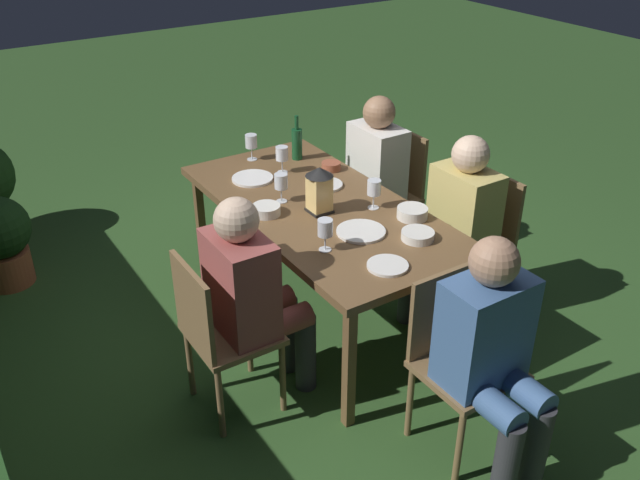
# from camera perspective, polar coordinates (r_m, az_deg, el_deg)

# --- Properties ---
(ground_plane) EXTENTS (16.00, 16.00, 0.00)m
(ground_plane) POSITION_cam_1_polar(r_m,az_deg,el_deg) (4.25, 0.00, -6.20)
(ground_plane) COLOR #2D5123
(dining_table) EXTENTS (1.84, 0.90, 0.75)m
(dining_table) POSITION_cam_1_polar(r_m,az_deg,el_deg) (3.89, 0.00, 2.19)
(dining_table) COLOR brown
(dining_table) RESTS_ON ground
(chair_side_left_a) EXTENTS (0.42, 0.40, 0.87)m
(chair_side_left_a) POSITION_cam_1_polar(r_m,az_deg,el_deg) (4.19, 12.89, 0.22)
(chair_side_left_a) COLOR brown
(chair_side_left_a) RESTS_ON ground
(person_in_mustard) EXTENTS (0.38, 0.47, 1.15)m
(person_in_mustard) POSITION_cam_1_polar(r_m,az_deg,el_deg) (3.99, 11.12, 1.39)
(person_in_mustard) COLOR tan
(person_in_mustard) RESTS_ON ground
(chair_head_near) EXTENTS (0.40, 0.42, 0.87)m
(chair_head_near) POSITION_cam_1_polar(r_m,az_deg,el_deg) (3.24, 11.39, -9.23)
(chair_head_near) COLOR brown
(chair_head_near) RESTS_ON ground
(person_in_blue) EXTENTS (0.48, 0.38, 1.15)m
(person_in_blue) POSITION_cam_1_polar(r_m,az_deg,el_deg) (3.04, 14.19, -8.85)
(person_in_blue) COLOR #426699
(person_in_blue) RESTS_ON ground
(chair_side_right_a) EXTENTS (0.42, 0.40, 0.87)m
(chair_side_right_a) POSITION_cam_1_polar(r_m,az_deg,el_deg) (3.35, -8.41, -7.39)
(chair_side_right_a) COLOR brown
(chair_side_right_a) RESTS_ON ground
(person_in_rust) EXTENTS (0.38, 0.47, 1.15)m
(person_in_rust) POSITION_cam_1_polar(r_m,az_deg,el_deg) (3.33, -5.56, -4.25)
(person_in_rust) COLOR #9E4C47
(person_in_rust) RESTS_ON ground
(chair_side_left_b) EXTENTS (0.42, 0.40, 0.87)m
(chair_side_left_b) POSITION_cam_1_polar(r_m,az_deg,el_deg) (4.73, 5.92, 4.35)
(chair_side_left_b) COLOR brown
(chair_side_left_b) RESTS_ON ground
(person_in_cream) EXTENTS (0.38, 0.47, 1.15)m
(person_in_cream) POSITION_cam_1_polar(r_m,az_deg,el_deg) (4.56, 4.07, 5.53)
(person_in_cream) COLOR white
(person_in_cream) RESTS_ON ground
(lantern_centerpiece) EXTENTS (0.15, 0.15, 0.27)m
(lantern_centerpiece) POSITION_cam_1_polar(r_m,az_deg,el_deg) (3.73, -0.06, 4.40)
(lantern_centerpiece) COLOR black
(lantern_centerpiece) RESTS_ON dining_table
(green_bottle_on_table) EXTENTS (0.07, 0.07, 0.29)m
(green_bottle_on_table) POSITION_cam_1_polar(r_m,az_deg,el_deg) (4.44, -1.93, 8.06)
(green_bottle_on_table) COLOR #144723
(green_bottle_on_table) RESTS_ON dining_table
(wine_glass_a) EXTENTS (0.08, 0.08, 0.17)m
(wine_glass_a) POSITION_cam_1_polar(r_m,az_deg,el_deg) (3.79, 4.50, 4.26)
(wine_glass_a) COLOR silver
(wine_glass_a) RESTS_ON dining_table
(wine_glass_b) EXTENTS (0.08, 0.08, 0.17)m
(wine_glass_b) POSITION_cam_1_polar(r_m,az_deg,el_deg) (4.44, -5.73, 8.06)
(wine_glass_b) COLOR silver
(wine_glass_b) RESTS_ON dining_table
(wine_glass_c) EXTENTS (0.08, 0.08, 0.17)m
(wine_glass_c) POSITION_cam_1_polar(r_m,az_deg,el_deg) (4.24, -3.18, 7.08)
(wine_glass_c) COLOR silver
(wine_glass_c) RESTS_ON dining_table
(wine_glass_d) EXTENTS (0.08, 0.08, 0.17)m
(wine_glass_d) POSITION_cam_1_polar(r_m,az_deg,el_deg) (3.37, 0.43, 0.90)
(wine_glass_d) COLOR silver
(wine_glass_d) RESTS_ON dining_table
(wine_glass_e) EXTENTS (0.08, 0.08, 0.17)m
(wine_glass_e) POSITION_cam_1_polar(r_m,az_deg,el_deg) (3.86, -3.25, 4.77)
(wine_glass_e) COLOR silver
(wine_glass_e) RESTS_ON dining_table
(plate_a) EXTENTS (0.20, 0.20, 0.01)m
(plate_a) POSITION_cam_1_polar(r_m,az_deg,el_deg) (3.30, 5.63, -2.13)
(plate_a) COLOR white
(plate_a) RESTS_ON dining_table
(plate_b) EXTENTS (0.25, 0.25, 0.01)m
(plate_b) POSITION_cam_1_polar(r_m,az_deg,el_deg) (4.20, -5.62, 5.11)
(plate_b) COLOR white
(plate_b) RESTS_ON dining_table
(plate_c) EXTENTS (0.21, 0.21, 0.01)m
(plate_c) POSITION_cam_1_polar(r_m,az_deg,el_deg) (4.09, 0.39, 4.61)
(plate_c) COLOR white
(plate_c) RESTS_ON dining_table
(plate_d) EXTENTS (0.26, 0.26, 0.01)m
(plate_d) POSITION_cam_1_polar(r_m,az_deg,el_deg) (3.58, 3.42, 0.71)
(plate_d) COLOR white
(plate_d) RESTS_ON dining_table
(bowl_olives) EXTENTS (0.16, 0.16, 0.05)m
(bowl_olives) POSITION_cam_1_polar(r_m,az_deg,el_deg) (3.76, -4.48, 2.53)
(bowl_olives) COLOR silver
(bowl_olives) RESTS_ON dining_table
(bowl_bread) EXTENTS (0.17, 0.17, 0.04)m
(bowl_bread) POSITION_cam_1_polar(r_m,az_deg,el_deg) (3.54, 8.11, 0.41)
(bowl_bread) COLOR silver
(bowl_bread) RESTS_ON dining_table
(bowl_salad) EXTENTS (0.17, 0.17, 0.06)m
(bowl_salad) POSITION_cam_1_polar(r_m,az_deg,el_deg) (3.75, 7.67, 2.28)
(bowl_salad) COLOR silver
(bowl_salad) RESTS_ON dining_table
(bowl_dip) EXTENTS (0.12, 0.12, 0.05)m
(bowl_dip) POSITION_cam_1_polar(r_m,az_deg,el_deg) (4.30, 0.93, 6.18)
(bowl_dip) COLOR #9E5138
(bowl_dip) RESTS_ON dining_table
(potted_plant_by_hedge) EXTENTS (0.41, 0.41, 0.61)m
(potted_plant_by_hedge) POSITION_cam_1_polar(r_m,az_deg,el_deg) (4.84, -25.02, 0.13)
(potted_plant_by_hedge) COLOR #9E5133
(potted_plant_by_hedge) RESTS_ON ground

